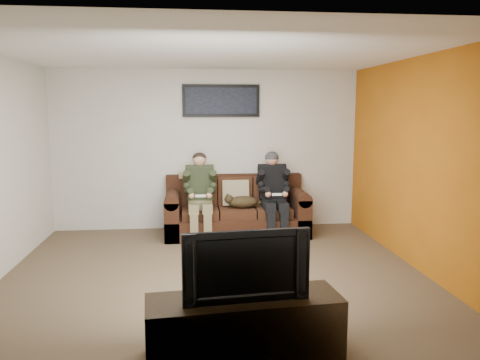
{
  "coord_description": "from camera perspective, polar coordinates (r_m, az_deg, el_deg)",
  "views": [
    {
      "loc": [
        -0.27,
        -5.44,
        1.95
      ],
      "look_at": [
        0.43,
        1.2,
        0.95
      ],
      "focal_mm": 35.0,
      "sensor_mm": 36.0,
      "label": 1
    }
  ],
  "objects": [
    {
      "name": "wall_right",
      "position": [
        6.14,
        20.85,
        1.88
      ],
      "size": [
        0.0,
        4.5,
        4.5
      ],
      "primitive_type": "plane",
      "rotation": [
        1.57,
        0.0,
        -1.57
      ],
      "color": "beige",
      "rests_on": "ground"
    },
    {
      "name": "framed_poster",
      "position": [
        7.67,
        -2.32,
        9.63
      ],
      "size": [
        1.25,
        0.05,
        0.52
      ],
      "color": "black",
      "rests_on": "wall_back"
    },
    {
      "name": "person_left",
      "position": [
        7.19,
        -4.9,
        -1.28
      ],
      "size": [
        0.51,
        0.87,
        1.3
      ],
      "color": "olive",
      "rests_on": "sofa"
    },
    {
      "name": "sofa",
      "position": [
        7.48,
        -0.51,
        -3.9
      ],
      "size": [
        2.21,
        0.96,
        0.91
      ],
      "color": "#341A0F",
      "rests_on": "ground"
    },
    {
      "name": "wall_back",
      "position": [
        7.72,
        -4.01,
        3.67
      ],
      "size": [
        5.0,
        0.0,
        5.0
      ],
      "primitive_type": "plane",
      "rotation": [
        1.57,
        0.0,
        0.0
      ],
      "color": "beige",
      "rests_on": "ground"
    },
    {
      "name": "ceiling",
      "position": [
        5.49,
        -3.28,
        15.31
      ],
      "size": [
        5.0,
        5.0,
        0.0
      ],
      "primitive_type": "plane",
      "rotation": [
        3.14,
        0.0,
        0.0
      ],
      "color": "silver",
      "rests_on": "ground"
    },
    {
      "name": "throw_pillow",
      "position": [
        7.46,
        -0.54,
        -1.57
      ],
      "size": [
        0.42,
        0.2,
        0.42
      ],
      "primitive_type": "cube",
      "rotation": [
        -0.21,
        0.0,
        0.0
      ],
      "color": "#9B8B65",
      "rests_on": "sofa"
    },
    {
      "name": "accent_wall_right",
      "position": [
        6.13,
        20.76,
        1.88
      ],
      "size": [
        0.0,
        4.5,
        4.5
      ],
      "primitive_type": "plane",
      "rotation": [
        1.57,
        0.0,
        -1.57
      ],
      "color": "#B56112",
      "rests_on": "ground"
    },
    {
      "name": "floor",
      "position": [
        5.79,
        -3.05,
        -11.19
      ],
      "size": [
        5.0,
        5.0,
        0.0
      ],
      "primitive_type": "plane",
      "color": "brown",
      "rests_on": "ground"
    },
    {
      "name": "throw_blanket",
      "position": [
        7.62,
        -5.74,
        0.6
      ],
      "size": [
        0.45,
        0.22,
        0.08
      ],
      "primitive_type": "cube",
      "color": "tan",
      "rests_on": "sofa"
    },
    {
      "name": "wall_front",
      "position": [
        3.27,
        -1.16,
        -2.96
      ],
      "size": [
        5.0,
        0.0,
        5.0
      ],
      "primitive_type": "plane",
      "rotation": [
        -1.57,
        0.0,
        0.0
      ],
      "color": "beige",
      "rests_on": "ground"
    },
    {
      "name": "person_right",
      "position": [
        7.3,
        4.09,
        -1.09
      ],
      "size": [
        0.51,
        0.86,
        1.31
      ],
      "color": "black",
      "rests_on": "sofa"
    },
    {
      "name": "tv_stand",
      "position": [
        3.91,
        0.5,
        -17.4
      ],
      "size": [
        1.58,
        0.64,
        0.49
      ],
      "primitive_type": "cube",
      "rotation": [
        0.0,
        0.0,
        0.09
      ],
      "color": "black",
      "rests_on": "ground"
    },
    {
      "name": "television",
      "position": [
        3.71,
        0.51,
        -10.06
      ],
      "size": [
        0.99,
        0.22,
        0.57
      ],
      "primitive_type": "imported",
      "rotation": [
        0.0,
        0.0,
        0.09
      ],
      "color": "black",
      "rests_on": "tv_stand"
    },
    {
      "name": "cat",
      "position": [
        7.26,
        0.19,
        -2.65
      ],
      "size": [
        0.66,
        0.26,
        0.24
      ],
      "color": "#413219",
      "rests_on": "sofa"
    }
  ]
}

